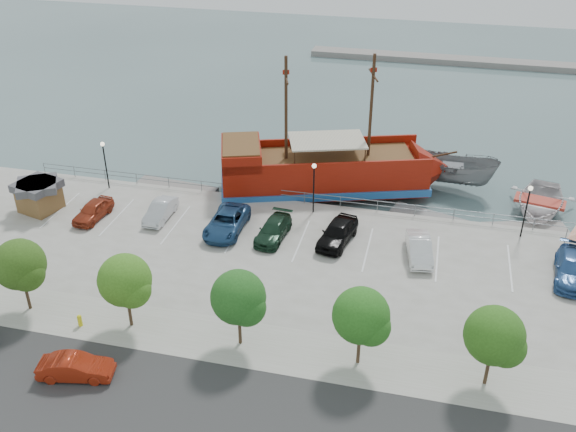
# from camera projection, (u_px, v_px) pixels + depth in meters

# --- Properties ---
(ground) EXTENTS (160.00, 160.00, 0.00)m
(ground) POSITION_uv_depth(u_px,v_px,m) (295.00, 267.00, 46.72)
(ground) COLOR #425A5C
(street) EXTENTS (100.00, 8.00, 0.04)m
(street) POSITION_uv_depth(u_px,v_px,m) (224.00, 422.00, 32.74)
(street) COLOR #313131
(street) RESTS_ON land_slab
(sidewalk) EXTENTS (100.00, 4.00, 0.05)m
(sidewalk) POSITION_uv_depth(u_px,v_px,m) (257.00, 346.00, 37.79)
(sidewalk) COLOR gray
(sidewalk) RESTS_ON land_slab
(seawall_railing) EXTENTS (50.00, 0.06, 1.00)m
(seawall_railing) POSITION_uv_depth(u_px,v_px,m) (316.00, 199.00, 52.53)
(seawall_railing) COLOR slate
(seawall_railing) RESTS_ON land_slab
(far_shore) EXTENTS (40.00, 3.00, 0.80)m
(far_shore) POSITION_uv_depth(u_px,v_px,m) (451.00, 60.00, 90.83)
(far_shore) COLOR gray
(far_shore) RESTS_ON ground
(pirate_ship) EXTENTS (20.84, 11.62, 12.92)m
(pirate_ship) POSITION_uv_depth(u_px,v_px,m) (341.00, 171.00, 55.56)
(pirate_ship) COLOR maroon
(pirate_ship) RESTS_ON ground
(patrol_boat) EXTENTS (8.32, 4.33, 3.07)m
(patrol_boat) POSITION_uv_depth(u_px,v_px,m) (452.00, 172.00, 56.78)
(patrol_boat) COLOR slate
(patrol_boat) RESTS_ON ground
(speedboat) EXTENTS (6.89, 8.53, 1.56)m
(speedboat) POSITION_uv_depth(u_px,v_px,m) (539.00, 205.00, 53.22)
(speedboat) COLOR silver
(speedboat) RESTS_ON ground
(dock_west) EXTENTS (7.63, 2.85, 0.43)m
(dock_west) POSITION_uv_depth(u_px,v_px,m) (176.00, 188.00, 57.03)
(dock_west) COLOR gray
(dock_west) RESTS_ON ground
(dock_mid) EXTENTS (6.79, 3.85, 0.37)m
(dock_mid) POSITION_uv_depth(u_px,v_px,m) (430.00, 218.00, 52.49)
(dock_mid) COLOR gray
(dock_mid) RESTS_ON ground
(dock_east) EXTENTS (6.78, 3.60, 0.37)m
(dock_east) POSITION_uv_depth(u_px,v_px,m) (525.00, 229.00, 50.98)
(dock_east) COLOR gray
(dock_east) RESTS_ON ground
(shed) EXTENTS (3.70, 3.70, 2.48)m
(shed) POSITION_uv_depth(u_px,v_px,m) (39.00, 195.00, 51.41)
(shed) COLOR brown
(shed) RESTS_ON land_slab
(street_sedan) EXTENTS (4.32, 2.23, 1.36)m
(street_sedan) POSITION_uv_depth(u_px,v_px,m) (76.00, 367.00, 35.25)
(street_sedan) COLOR maroon
(street_sedan) RESTS_ON street
(fire_hydrant) EXTENTS (0.29, 0.29, 0.84)m
(fire_hydrant) POSITION_uv_depth(u_px,v_px,m) (80.00, 320.00, 39.14)
(fire_hydrant) COLOR yellow
(fire_hydrant) RESTS_ON sidewalk
(lamp_post_left) EXTENTS (0.36, 0.36, 4.28)m
(lamp_post_left) POSITION_uv_depth(u_px,v_px,m) (104.00, 157.00, 53.91)
(lamp_post_left) COLOR black
(lamp_post_left) RESTS_ON land_slab
(lamp_post_mid) EXTENTS (0.36, 0.36, 4.28)m
(lamp_post_mid) POSITION_uv_depth(u_px,v_px,m) (314.00, 179.00, 50.24)
(lamp_post_mid) COLOR black
(lamp_post_mid) RESTS_ON land_slab
(lamp_post_right) EXTENTS (0.36, 0.36, 4.28)m
(lamp_post_right) POSITION_uv_depth(u_px,v_px,m) (528.00, 202.00, 46.97)
(lamp_post_right) COLOR black
(lamp_post_right) RESTS_ON land_slab
(tree_b) EXTENTS (3.30, 3.20, 5.00)m
(tree_b) POSITION_uv_depth(u_px,v_px,m) (21.00, 267.00, 39.12)
(tree_b) COLOR #473321
(tree_b) RESTS_ON sidewalk
(tree_c) EXTENTS (3.30, 3.20, 5.00)m
(tree_c) POSITION_uv_depth(u_px,v_px,m) (127.00, 283.00, 37.69)
(tree_c) COLOR #473321
(tree_c) RESTS_ON sidewalk
(tree_d) EXTENTS (3.30, 3.20, 5.00)m
(tree_d) POSITION_uv_depth(u_px,v_px,m) (240.00, 300.00, 36.27)
(tree_d) COLOR #473321
(tree_d) RESTS_ON sidewalk
(tree_e) EXTENTS (3.30, 3.20, 5.00)m
(tree_e) POSITION_uv_depth(u_px,v_px,m) (363.00, 318.00, 34.84)
(tree_e) COLOR #473321
(tree_e) RESTS_ON sidewalk
(tree_f) EXTENTS (3.30, 3.20, 5.00)m
(tree_f) POSITION_uv_depth(u_px,v_px,m) (497.00, 338.00, 33.41)
(tree_f) COLOR #473321
(tree_f) RESTS_ON sidewalk
(parked_car_a) EXTENTS (2.03, 4.25, 1.40)m
(parked_car_a) POSITION_uv_depth(u_px,v_px,m) (93.00, 210.00, 50.50)
(parked_car_a) COLOR maroon
(parked_car_a) RESTS_ON land_slab
(parked_car_b) EXTENTS (1.47, 4.14, 1.36)m
(parked_car_b) POSITION_uv_depth(u_px,v_px,m) (160.00, 211.00, 50.48)
(parked_car_b) COLOR silver
(parked_car_b) RESTS_ON land_slab
(parked_car_c) EXTENTS (2.54, 5.49, 1.52)m
(parked_car_c) POSITION_uv_depth(u_px,v_px,m) (227.00, 222.00, 48.80)
(parked_car_c) COLOR navy
(parked_car_c) RESTS_ON land_slab
(parked_car_d) EXTENTS (2.27, 4.77, 1.34)m
(parked_car_d) POSITION_uv_depth(u_px,v_px,m) (273.00, 230.00, 47.98)
(parked_car_d) COLOR #15301F
(parked_car_d) RESTS_ON land_slab
(parked_car_e) EXTENTS (2.88, 5.20, 1.67)m
(parked_car_e) POSITION_uv_depth(u_px,v_px,m) (337.00, 232.00, 47.33)
(parked_car_e) COLOR black
(parked_car_e) RESTS_ON land_slab
(parked_car_f) EXTENTS (2.33, 4.72, 1.49)m
(parked_car_f) POSITION_uv_depth(u_px,v_px,m) (419.00, 248.00, 45.62)
(parked_car_f) COLOR white
(parked_car_f) RESTS_ON land_slab
(parked_car_h) EXTENTS (2.86, 5.66, 1.58)m
(parked_car_h) POSITION_uv_depth(u_px,v_px,m) (572.00, 269.00, 43.35)
(parked_car_h) COLOR #2A518B
(parked_car_h) RESTS_ON land_slab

